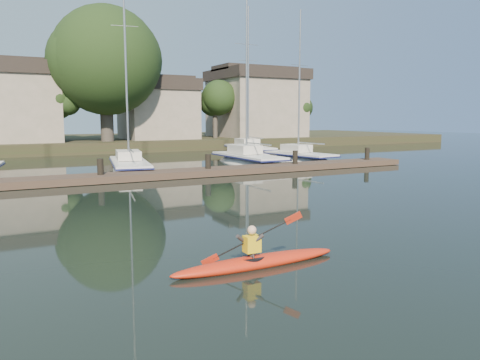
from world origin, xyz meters
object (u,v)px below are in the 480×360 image
sailboat_4 (300,164)px  sailboat_3 (248,167)px  kayak (256,259)px  dock (157,175)px  sailboat_2 (130,173)px  sailboat_7 (249,156)px

sailboat_4 → sailboat_3: bearing=173.2°
kayak → dock: (2.81, 15.51, 0.04)m
sailboat_4 → sailboat_2: bearing=172.4°
dock → sailboat_4: (12.55, 4.48, -0.40)m
kayak → sailboat_4: (15.36, 19.99, -0.36)m
sailboat_3 → sailboat_4: 4.48m
sailboat_4 → dock: bearing=-168.1°
dock → sailboat_4: 13.33m
dock → sailboat_4: bearing=19.6°
sailboat_2 → sailboat_7: (13.19, 8.36, -0.03)m
sailboat_2 → sailboat_3: bearing=10.0°
kayak → sailboat_7: size_ratio=0.29×
sailboat_3 → sailboat_7: bearing=60.6°
kayak → sailboat_2: 20.10m
kayak → sailboat_3: size_ratio=0.29×
dock → sailboat_3: size_ratio=2.38×
kayak → sailboat_2: sailboat_2 is taller
sailboat_2 → kayak: bearing=-86.8°
sailboat_4 → sailboat_7: sailboat_7 is taller
sailboat_7 → sailboat_4: bearing=-84.7°
sailboat_7 → dock: bearing=-127.8°
kayak → sailboat_7: sailboat_7 is taller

